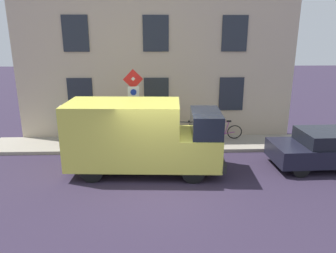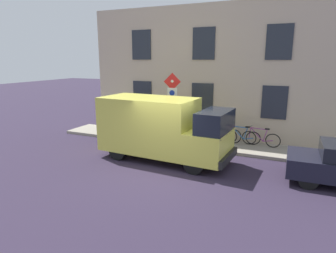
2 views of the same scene
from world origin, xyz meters
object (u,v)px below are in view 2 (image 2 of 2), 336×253
bicycle_black (223,134)px  bicycle_blue (241,136)px  bicycle_purple (261,138)px  pedestrian (124,116)px  delivery_van (162,127)px  sign_post_stacked (172,100)px

bicycle_black → bicycle_blue: bearing=178.9°
bicycle_purple → pedestrian: size_ratio=1.00×
delivery_van → bicycle_black: 3.62m
delivery_van → bicycle_blue: delivery_van is taller
delivery_van → bicycle_blue: size_ratio=3.16×
bicycle_blue → pedestrian: (-0.47, 6.08, 0.56)m
bicycle_black → delivery_van: bearing=58.9°
pedestrian → delivery_van: bearing=84.1°
pedestrian → bicycle_purple: bearing=124.8°
sign_post_stacked → pedestrian: size_ratio=1.83×
sign_post_stacked → bicycle_blue: size_ratio=1.83×
bicycle_purple → pedestrian: 6.98m
sign_post_stacked → bicycle_purple: size_ratio=1.83×
bicycle_purple → delivery_van: bearing=44.7°
sign_post_stacked → delivery_van: bearing=-169.0°
bicycle_blue → bicycle_black: size_ratio=1.00×
sign_post_stacked → bicycle_black: bearing=-61.6°
delivery_van → pedestrian: size_ratio=3.16×
delivery_van → bicycle_purple: bearing=44.2°
sign_post_stacked → delivery_van: sign_post_stacked is taller
delivery_van → bicycle_purple: delivery_van is taller
bicycle_purple → bicycle_black: 1.73m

